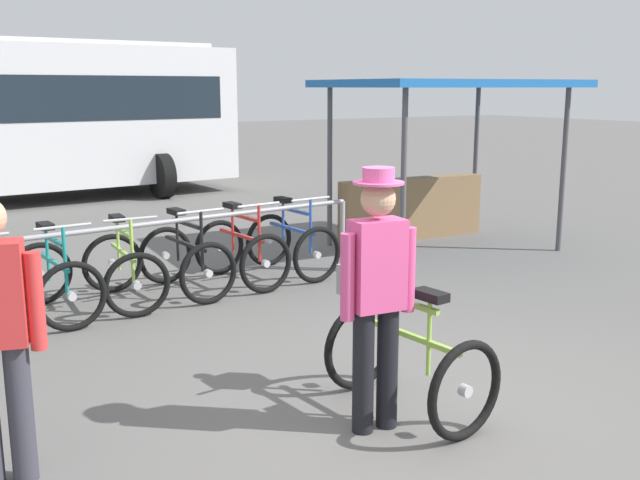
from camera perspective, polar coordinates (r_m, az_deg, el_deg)
ground_plane at (r=5.17m, az=8.39°, el=-13.55°), size 80.00×80.00×0.00m
bike_rack_rail at (r=7.70m, az=-11.54°, el=0.34°), size 4.59×0.48×0.88m
racked_bike_teal at (r=7.54m, az=-19.97°, el=-3.00°), size 0.74×1.13×0.97m
racked_bike_lime at (r=7.76m, az=-15.04°, el=-2.28°), size 0.72×1.15×0.98m
racked_bike_black at (r=8.04m, az=-10.42°, el=-1.58°), size 0.75×1.14×0.97m
racked_bike_red at (r=8.36m, az=-6.14°, el=-0.93°), size 0.76×1.15×0.97m
racked_bike_blue at (r=8.73m, az=-2.20°, el=-0.32°), size 0.75×1.14×0.97m
featured_bicycle at (r=5.14m, az=5.98°, el=-7.78°), size 0.77×1.23×1.09m
person_with_featured_bike at (r=4.65m, az=4.45°, el=-3.90°), size 0.53×0.32×1.72m
market_stall at (r=10.44m, az=8.58°, el=7.26°), size 3.23×2.49×2.30m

